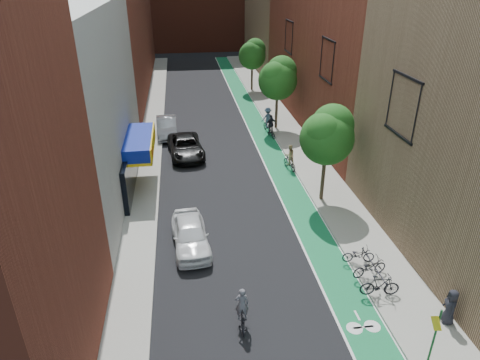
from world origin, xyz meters
name	(u,v)px	position (x,y,z in m)	size (l,w,h in m)	color
ground	(267,320)	(0.00, 0.00, 0.00)	(160.00, 160.00, 0.00)	black
bike_lane	(256,123)	(4.00, 26.00, 0.01)	(2.00, 68.00, 0.01)	#126A30
sidewalk_left	(153,127)	(-6.00, 26.00, 0.07)	(2.00, 68.00, 0.15)	gray
sidewalk_right	(280,121)	(6.50, 26.00, 0.07)	(3.00, 68.00, 0.15)	gray
building_left_white	(56,105)	(-11.00, 14.00, 6.00)	(8.00, 20.00, 12.00)	silver
building_right_mid_red	(346,2)	(12.00, 26.00, 11.00)	(8.00, 28.00, 22.00)	maroon
building_right_far_tan	(283,4)	(12.00, 50.00, 9.00)	(8.00, 20.00, 18.00)	#8C6B4C
tree_near	(328,134)	(5.65, 10.02, 4.66)	(3.40, 3.36, 6.42)	#332619
tree_mid	(278,77)	(5.65, 24.02, 4.89)	(3.55, 3.53, 6.74)	#332619
tree_far	(253,53)	(5.65, 38.02, 4.50)	(3.30, 3.25, 6.21)	#332619
sign_pole	(434,338)	(5.38, -3.50, 1.84)	(0.13, 0.71, 3.00)	#194C26
parked_car_white	(190,234)	(-3.09, 5.96, 0.80)	(1.88, 4.67, 1.59)	white
parked_car_black	(186,147)	(-3.00, 18.75, 0.78)	(2.58, 5.60, 1.56)	black
parked_car_silver	(167,127)	(-4.60, 23.65, 0.82)	(1.74, 4.98, 1.64)	gray
cyclist_lead	(242,314)	(-1.13, -0.17, 0.67)	(0.64, 1.57, 1.96)	black
cyclist_lane_near	(290,159)	(4.70, 15.07, 0.80)	(0.94, 1.86, 1.94)	black
cyclist_lane_mid	(271,129)	(4.70, 21.89, 0.79)	(1.06, 1.71, 2.05)	black
cyclist_lane_far	(268,121)	(4.70, 23.50, 1.01)	(1.36, 1.84, 2.24)	black
parked_bike_near	(358,255)	(5.40, 3.22, 0.58)	(0.58, 1.65, 0.87)	black
parked_bike_mid	(380,285)	(5.40, 0.69, 0.70)	(0.52, 1.84, 1.11)	black
parked_bike_far	(370,267)	(5.52, 2.11, 0.63)	(0.64, 1.85, 0.97)	black
pedestrian	(450,307)	(7.60, -1.29, 0.99)	(0.82, 0.53, 1.67)	black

